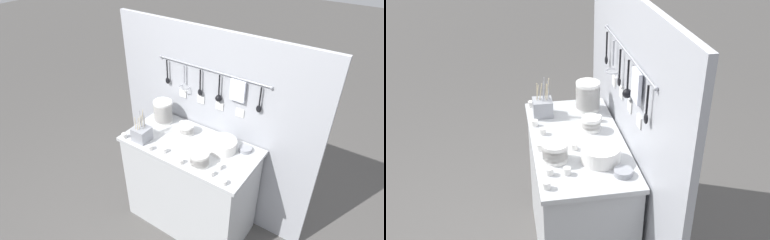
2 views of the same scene
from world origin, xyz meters
TOP-DOWN VIEW (x-y plane):
  - ground_plane at (0.00, 0.00)m, footprint 20.00×20.00m
  - counter at (0.00, 0.00)m, footprint 1.14×0.57m
  - back_wall at (0.00, 0.32)m, footprint 1.94×0.11m
  - bowl_stack_short_front at (-0.11, 0.11)m, footprint 0.12×0.12m
  - bowl_stack_nested_right at (0.20, -0.17)m, footprint 0.15×0.15m
  - bowl_stack_back_corner at (-0.40, 0.14)m, footprint 0.17×0.17m
  - plate_stack at (0.25, 0.09)m, footprint 0.23×0.23m
  - steel_mixing_bowl at (0.41, 0.18)m, footprint 0.10×0.10m
  - cutlery_caddy at (-0.37, -0.18)m, footprint 0.13×0.13m
  - cup_front_right at (-0.22, 0.18)m, footprint 0.04×0.04m
  - cup_edge_near at (-0.51, -0.25)m, footprint 0.04×0.04m
  - cup_back_left at (0.46, -0.25)m, footprint 0.04×0.04m
  - cup_back_right at (0.35, -0.12)m, footprint 0.04×0.04m
  - cup_by_caddy at (-0.11, -0.21)m, footprint 0.04×0.04m
  - cup_centre at (0.11, -0.04)m, footprint 0.04×0.04m
  - cup_mid_row at (0.08, -0.24)m, footprint 0.04×0.04m
  - cup_front_left at (-0.23, -0.25)m, footprint 0.04×0.04m
  - cup_edge_far at (0.34, -0.22)m, footprint 0.04×0.04m

SIDE VIEW (x-z plane):
  - ground_plane at x=0.00m, z-range 0.00..0.00m
  - counter at x=0.00m, z-range 0.00..0.93m
  - back_wall at x=0.00m, z-range 0.00..1.82m
  - steel_mixing_bowl at x=0.41m, z-range 0.92..0.96m
  - cup_front_right at x=-0.22m, z-range 0.92..0.96m
  - cup_edge_near at x=-0.51m, z-range 0.92..0.96m
  - cup_back_left at x=0.46m, z-range 0.92..0.96m
  - cup_back_right at x=0.35m, z-range 0.92..0.96m
  - cup_by_caddy at x=-0.11m, z-range 0.92..0.96m
  - cup_centre at x=0.11m, z-range 0.92..0.96m
  - cup_mid_row at x=0.08m, z-range 0.92..0.96m
  - cup_front_left at x=-0.23m, z-range 0.92..0.96m
  - cup_edge_far at x=0.34m, z-range 0.92..0.96m
  - bowl_stack_short_front at x=-0.11m, z-range 0.92..1.02m
  - plate_stack at x=0.25m, z-range 0.92..1.02m
  - bowl_stack_nested_right at x=0.20m, z-range 0.92..1.04m
  - cutlery_caddy at x=-0.37m, z-range 0.85..1.12m
  - bowl_stack_back_corner at x=-0.40m, z-range 0.92..1.13m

